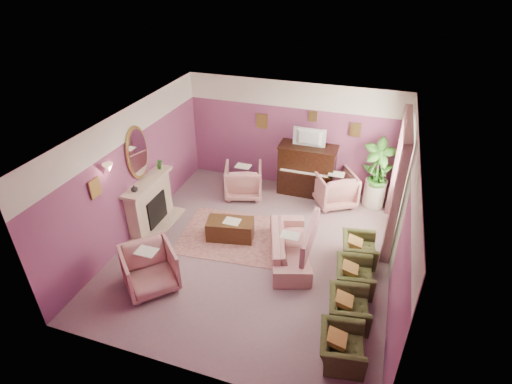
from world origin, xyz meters
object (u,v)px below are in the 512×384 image
(olive_chair_d, at_px, (359,246))
(floral_armchair_left, at_px, (243,179))
(sofa, at_px, (290,242))
(coffee_table, at_px, (230,229))
(floral_armchair_right, at_px, (335,187))
(piano, at_px, (307,170))
(olive_chair_a, at_px, (342,344))
(olive_chair_c, at_px, (355,273))
(side_table, at_px, (374,193))
(floral_armchair_front, at_px, (149,267))
(olive_chair_b, at_px, (349,305))
(television, at_px, (309,137))

(olive_chair_d, bearing_deg, floral_armchair_left, 151.77)
(sofa, xyz_separation_m, olive_chair_d, (1.36, 0.35, -0.04))
(coffee_table, height_order, floral_armchair_right, floral_armchair_right)
(piano, xyz_separation_m, sofa, (0.23, -2.64, -0.26))
(olive_chair_a, height_order, olive_chair_c, same)
(side_table, bearing_deg, floral_armchair_front, -131.65)
(piano, height_order, side_table, piano)
(side_table, bearing_deg, coffee_table, -140.64)
(coffee_table, xyz_separation_m, floral_armchair_right, (1.94, 2.12, 0.25))
(olive_chair_d, bearing_deg, olive_chair_b, -90.00)
(olive_chair_b, relative_size, side_table, 1.14)
(coffee_table, height_order, olive_chair_a, olive_chair_a)
(coffee_table, bearing_deg, floral_armchair_right, 47.50)
(coffee_table, xyz_separation_m, olive_chair_c, (2.75, -0.68, 0.12))
(coffee_table, bearing_deg, floral_armchair_front, -115.05)
(olive_chair_c, relative_size, side_table, 1.14)
(coffee_table, relative_size, floral_armchair_front, 1.06)
(piano, relative_size, floral_armchair_front, 1.48)
(floral_armchair_front, distance_m, olive_chair_b, 3.64)
(floral_armchair_right, bearing_deg, television, 161.82)
(olive_chair_b, bearing_deg, olive_chair_a, -90.00)
(floral_armchair_front, xyz_separation_m, olive_chair_c, (3.62, 1.17, -0.13))
(piano, distance_m, television, 0.95)
(piano, bearing_deg, floral_armchair_right, -21.41)
(television, height_order, olive_chair_a, television)
(side_table, bearing_deg, floral_armchair_left, -169.95)
(television, relative_size, olive_chair_a, 1.01)
(piano, bearing_deg, olive_chair_d, -55.17)
(floral_armchair_right, distance_m, side_table, 0.99)
(sofa, bearing_deg, olive_chair_d, 14.46)
(olive_chair_c, xyz_separation_m, olive_chair_d, (0.00, 0.82, 0.00))
(olive_chair_c, distance_m, side_table, 3.05)
(piano, xyz_separation_m, olive_chair_d, (1.59, -2.29, -0.31))
(olive_chair_c, bearing_deg, television, 117.50)
(olive_chair_b, distance_m, side_table, 3.87)
(coffee_table, distance_m, floral_armchair_front, 2.06)
(floral_armchair_front, xyz_separation_m, olive_chair_a, (3.62, -0.47, -0.13))
(floral_armchair_left, bearing_deg, olive_chair_c, -38.74)
(floral_armchair_front, bearing_deg, television, 64.44)
(side_table, bearing_deg, floral_armchair_right, -165.22)
(floral_armchair_right, xyz_separation_m, side_table, (0.95, 0.25, -0.12))
(olive_chair_b, bearing_deg, olive_chair_d, 90.00)
(olive_chair_b, bearing_deg, floral_armchair_front, -174.41)
(coffee_table, xyz_separation_m, olive_chair_d, (2.75, 0.14, 0.12))
(sofa, relative_size, side_table, 2.73)
(olive_chair_a, distance_m, side_table, 4.69)
(floral_armchair_left, height_order, olive_chair_c, floral_armchair_left)
(piano, relative_size, coffee_table, 1.40)
(side_table, bearing_deg, olive_chair_d, -93.59)
(sofa, distance_m, olive_chair_d, 1.40)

